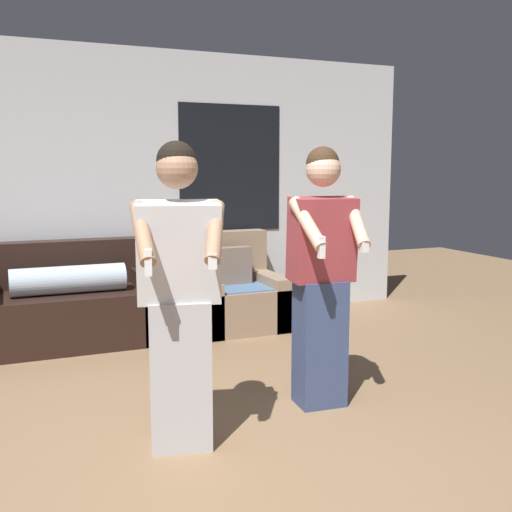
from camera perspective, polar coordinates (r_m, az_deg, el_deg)
ground_plane at (r=3.10m, az=-1.98°, el=-21.45°), size 14.00×14.00×0.00m
wall_back at (r=6.01m, az=-13.40°, el=6.26°), size 6.41×0.07×2.70m
couch at (r=5.61m, az=-17.43°, el=-4.59°), size 1.74×0.85×0.89m
armchair at (r=5.93m, az=-2.18°, el=-3.77°), size 0.88×0.86×0.92m
person_left at (r=3.27m, az=-7.32°, el=-3.92°), size 0.51×0.55×1.69m
person_right at (r=3.86m, az=6.26°, el=-1.91°), size 0.47×0.48×1.68m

